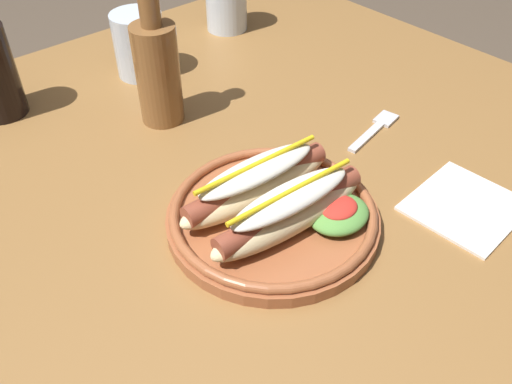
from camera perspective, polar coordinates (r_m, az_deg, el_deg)
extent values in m
cube|color=olive|center=(0.74, -8.99, 0.69)|extent=(1.26, 0.92, 0.04)
cylinder|color=olive|center=(1.46, 1.92, 5.72)|extent=(0.06, 0.06, 0.70)
cylinder|color=#9E5633|center=(0.64, 1.77, -2.80)|extent=(0.25, 0.25, 0.02)
torus|color=#9E5633|center=(0.63, 1.79, -2.02)|extent=(0.24, 0.24, 0.01)
ellipsoid|color=beige|center=(0.61, 3.62, -2.43)|extent=(0.22, 0.06, 0.04)
cylinder|color=brown|center=(0.60, 3.65, -1.89)|extent=(0.20, 0.04, 0.03)
ellipsoid|color=silver|center=(0.59, 3.72, -0.59)|extent=(0.16, 0.05, 0.02)
cylinder|color=yellow|center=(0.58, 3.76, 0.14)|extent=(0.17, 0.02, 0.01)
ellipsoid|color=beige|center=(0.64, 0.12, 0.47)|extent=(0.22, 0.06, 0.04)
cylinder|color=brown|center=(0.64, 0.12, 1.01)|extent=(0.20, 0.04, 0.03)
ellipsoid|color=silver|center=(0.62, 0.13, 2.29)|extent=(0.16, 0.05, 0.02)
cylinder|color=yellow|center=(0.62, 0.13, 3.01)|extent=(0.17, 0.02, 0.01)
ellipsoid|color=#5B9942|center=(0.63, 8.70, -2.32)|extent=(0.08, 0.06, 0.02)
ellipsoid|color=red|center=(0.62, 8.79, -1.64)|extent=(0.05, 0.04, 0.01)
cube|color=silver|center=(0.80, 11.56, 5.70)|extent=(0.09, 0.03, 0.00)
cube|color=silver|center=(0.84, 13.55, 7.51)|extent=(0.04, 0.03, 0.00)
cylinder|color=silver|center=(0.94, -12.20, 14.99)|extent=(0.08, 0.08, 0.10)
cylinder|color=brown|center=(0.80, -10.29, 12.07)|extent=(0.06, 0.06, 0.15)
cylinder|color=brown|center=(0.76, -11.32, 19.28)|extent=(0.03, 0.03, 0.07)
cube|color=white|center=(0.72, 21.21, -1.42)|extent=(0.14, 0.13, 0.00)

